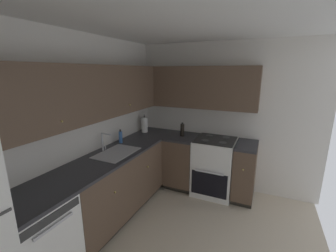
{
  "coord_description": "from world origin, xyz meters",
  "views": [
    {
      "loc": [
        -1.74,
        -0.65,
        1.97
      ],
      "look_at": [
        0.99,
        0.6,
        1.22
      ],
      "focal_mm": 23.7,
      "sensor_mm": 36.0,
      "label": 1
    }
  ],
  "objects_px": {
    "soap_bottle": "(121,137)",
    "oil_bottle": "(182,130)",
    "paper_towel_roll": "(144,125)",
    "dishwasher": "(34,246)",
    "oven_range": "(214,166)"
  },
  "relations": [
    {
      "from": "soap_bottle",
      "to": "oil_bottle",
      "type": "distance_m",
      "value": 1.02
    },
    {
      "from": "paper_towel_roll",
      "to": "dishwasher",
      "type": "bearing_deg",
      "value": -175.95
    },
    {
      "from": "dishwasher",
      "to": "soap_bottle",
      "type": "bearing_deg",
      "value": 6.47
    },
    {
      "from": "paper_towel_roll",
      "to": "oil_bottle",
      "type": "xyz_separation_m",
      "value": [
        0.04,
        -0.7,
        -0.03
      ]
    },
    {
      "from": "paper_towel_roll",
      "to": "oil_bottle",
      "type": "bearing_deg",
      "value": -86.35
    },
    {
      "from": "paper_towel_roll",
      "to": "oil_bottle",
      "type": "height_order",
      "value": "paper_towel_roll"
    },
    {
      "from": "soap_bottle",
      "to": "oil_bottle",
      "type": "relative_size",
      "value": 0.91
    },
    {
      "from": "dishwasher",
      "to": "oven_range",
      "type": "xyz_separation_m",
      "value": [
        2.33,
        -1.1,
        0.02
      ]
    },
    {
      "from": "soap_bottle",
      "to": "paper_towel_roll",
      "type": "relative_size",
      "value": 0.64
    },
    {
      "from": "dishwasher",
      "to": "soap_bottle",
      "type": "xyz_separation_m",
      "value": [
        1.59,
        0.18,
        0.56
      ]
    },
    {
      "from": "soap_bottle",
      "to": "oven_range",
      "type": "bearing_deg",
      "value": -59.88
    },
    {
      "from": "oven_range",
      "to": "paper_towel_roll",
      "type": "relative_size",
      "value": 3.25
    },
    {
      "from": "oil_bottle",
      "to": "oven_range",
      "type": "bearing_deg",
      "value": -88.05
    },
    {
      "from": "oil_bottle",
      "to": "dishwasher",
      "type": "bearing_deg",
      "value": 166.9
    },
    {
      "from": "dishwasher",
      "to": "oil_bottle",
      "type": "distance_m",
      "value": 2.44
    }
  ]
}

